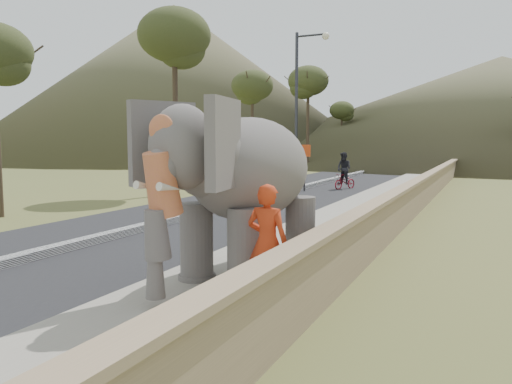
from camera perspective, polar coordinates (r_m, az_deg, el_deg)
ground at (r=8.50m, az=-4.53°, el=-12.14°), size 160.00×160.00×0.00m
road at (r=19.43m, az=-2.81°, el=-1.80°), size 7.00×120.00×0.03m
median at (r=19.42m, az=-2.81°, el=-1.52°), size 0.35×120.00×0.22m
walkway at (r=17.67m, az=11.69°, el=-2.50°), size 3.00×120.00×0.15m
parapet at (r=17.31m, az=17.05°, el=-1.23°), size 0.30×120.00×1.10m
lamppost at (r=25.73m, az=5.30°, el=10.92°), size 1.76×0.36×8.00m
signboard at (r=25.53m, az=5.58°, el=3.70°), size 0.60×0.08×2.40m
hill_left at (r=75.37m, az=-9.22°, el=12.26°), size 60.00×60.00×22.00m
hill_far at (r=77.15m, az=26.06°, el=8.61°), size 80.00×80.00×14.00m
elephant_and_man at (r=9.28m, az=-0.54°, el=-0.02°), size 2.75×4.51×3.07m
motorcyclist at (r=27.16m, az=10.07°, el=2.02°), size 1.17×1.68×1.98m
trees at (r=35.44m, az=20.08°, el=7.69°), size 47.95×45.07×9.39m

